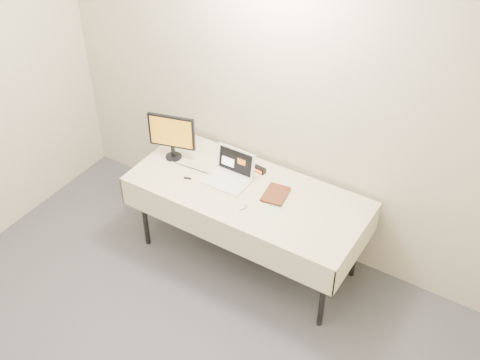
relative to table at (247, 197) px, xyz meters
The scene contains 9 objects.
back_wall 0.81m from the table, 90.00° to the left, with size 4.00×0.10×2.70m, color beige.
table is the anchor object (origin of this frame).
laptop 0.23m from the table, 164.91° to the left, with size 0.33×0.27×0.23m.
monitor 0.79m from the table, behind, with size 0.38×0.17×0.40m.
book 0.22m from the table, 20.79° to the left, with size 0.17×0.02×0.23m, color #913A1A.
alarm_clock 0.27m from the table, 99.34° to the left, with size 0.11×0.05×0.04m.
clicker 0.22m from the table, 67.19° to the right, with size 0.04×0.08×0.02m, color silver.
paper_form 0.28m from the table, ahead, with size 0.11×0.27×0.00m, color #B2D7AB.
usb_dongle 0.49m from the table, 165.07° to the right, with size 0.06×0.02×0.01m, color black.
Camera 1 is at (1.83, -0.99, 3.67)m, focal length 45.00 mm.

